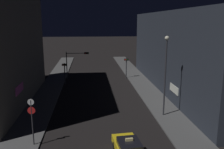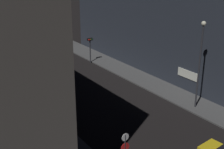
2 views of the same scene
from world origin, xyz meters
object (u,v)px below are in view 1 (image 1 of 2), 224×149
(taxi, at_px, (129,149))
(traffic_light_right_kerb, at_px, (126,64))
(traffic_light_left_kerb, at_px, (65,69))
(sign_pole_left, at_px, (32,118))
(street_lamp_near_block, at_px, (166,67))
(traffic_light_overhead, at_px, (76,59))

(taxi, height_order, traffic_light_right_kerb, traffic_light_right_kerb)
(taxi, height_order, traffic_light_left_kerb, traffic_light_left_kerb)
(sign_pole_left, relative_size, street_lamp_near_block, 0.46)
(taxi, distance_m, traffic_light_right_kerb, 26.03)
(traffic_light_overhead, relative_size, traffic_light_right_kerb, 1.30)
(taxi, relative_size, traffic_light_left_kerb, 1.33)
(taxi, distance_m, traffic_light_overhead, 27.28)
(street_lamp_near_block, bearing_deg, traffic_light_right_kerb, 94.25)
(sign_pole_left, xyz_separation_m, street_lamp_near_block, (12.59, 5.29, 2.92))
(traffic_light_overhead, height_order, traffic_light_right_kerb, traffic_light_overhead)
(traffic_light_right_kerb, bearing_deg, street_lamp_near_block, -85.75)
(taxi, xyz_separation_m, street_lamp_near_block, (5.07, 7.78, 4.68))
(street_lamp_near_block, bearing_deg, traffic_light_left_kerb, 128.67)
(taxi, bearing_deg, traffic_light_left_kerb, 106.73)
(taxi, relative_size, traffic_light_right_kerb, 1.25)
(taxi, bearing_deg, sign_pole_left, 161.67)
(traffic_light_left_kerb, height_order, traffic_light_right_kerb, traffic_light_right_kerb)
(traffic_light_overhead, bearing_deg, sign_pole_left, -95.44)
(taxi, xyz_separation_m, sign_pole_left, (-7.52, 2.49, 1.77))
(traffic_light_left_kerb, height_order, sign_pole_left, sign_pole_left)
(traffic_light_left_kerb, bearing_deg, traffic_light_overhead, 68.41)
(street_lamp_near_block, bearing_deg, sign_pole_left, -157.19)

